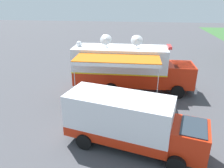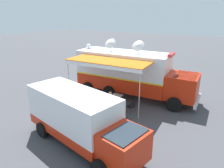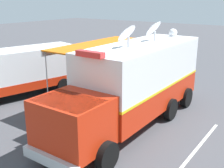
# 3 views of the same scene
# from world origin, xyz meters

# --- Properties ---
(ground_plane) EXTENTS (100.00, 100.00, 0.00)m
(ground_plane) POSITION_xyz_m (0.00, 0.00, 0.00)
(ground_plane) COLOR #47474C
(lot_stripe) EXTENTS (0.16, 4.80, 0.01)m
(lot_stripe) POSITION_xyz_m (-3.23, 1.22, 0.00)
(lot_stripe) COLOR silver
(lot_stripe) RESTS_ON ground
(command_truck) EXTENTS (4.91, 9.51, 4.53)m
(command_truck) POSITION_xyz_m (0.03, 0.75, 1.95)
(command_truck) COLOR red
(command_truck) RESTS_ON ground
(folding_table) EXTENTS (0.81, 0.81, 0.73)m
(folding_table) POSITION_xyz_m (2.16, 0.55, 0.67)
(folding_table) COLOR silver
(folding_table) RESTS_ON ground
(water_bottle) EXTENTS (0.07, 0.07, 0.22)m
(water_bottle) POSITION_xyz_m (2.22, 0.52, 0.83)
(water_bottle) COLOR silver
(water_bottle) RESTS_ON folding_table
(folding_chair_at_table) EXTENTS (0.48, 0.48, 0.87)m
(folding_chair_at_table) POSITION_xyz_m (2.96, 0.47, 0.51)
(folding_chair_at_table) COLOR black
(folding_chair_at_table) RESTS_ON ground
(folding_chair_beside_table) EXTENTS (0.48, 0.48, 0.87)m
(folding_chair_beside_table) POSITION_xyz_m (2.15, -0.30, 0.51)
(folding_chair_beside_table) COLOR black
(folding_chair_beside_table) RESTS_ON ground
(folding_chair_spare_by_truck) EXTENTS (0.59, 0.59, 0.87)m
(folding_chair_spare_by_truck) POSITION_xyz_m (2.79, 2.04, 0.51)
(folding_chair_spare_by_truck) COLOR black
(folding_chair_spare_by_truck) RESTS_ON ground
(seated_responder) EXTENTS (0.66, 0.55, 1.25)m
(seated_responder) POSITION_xyz_m (2.77, 0.46, 0.65)
(seated_responder) COLOR black
(seated_responder) RESTS_ON ground
(trash_bin) EXTENTS (0.57, 0.57, 0.91)m
(trash_bin) POSITION_xyz_m (4.10, 1.87, 0.46)
(trash_bin) COLOR #235B33
(trash_bin) RESTS_ON ground
(support_truck) EXTENTS (3.64, 7.09, 2.70)m
(support_truck) POSITION_xyz_m (7.17, 1.12, 1.39)
(support_truck) COLOR white
(support_truck) RESTS_ON ground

